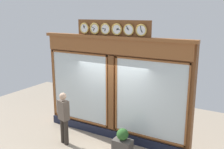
% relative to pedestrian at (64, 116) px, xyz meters
% --- Properties ---
extents(shop_facade, '(5.18, 0.42, 3.87)m').
position_rel_pedestrian_xyz_m(shop_facade, '(-1.12, -1.21, 0.80)').
color(shop_facade, brown).
rests_on(shop_facade, ground_plane).
extents(pedestrian, '(0.41, 0.31, 1.69)m').
position_rel_pedestrian_xyz_m(pedestrian, '(0.00, 0.00, 0.00)').
color(pedestrian, '#312A24').
rests_on(pedestrian, ground_plane).
extents(planter_box, '(0.56, 0.36, 0.44)m').
position_rel_pedestrian_xyz_m(planter_box, '(-1.88, -0.38, -0.71)').
color(planter_box, '#4C4742').
rests_on(planter_box, ground_plane).
extents(planter_shrub, '(0.35, 0.35, 0.35)m').
position_rel_pedestrian_xyz_m(planter_shrub, '(-1.88, -0.38, -0.31)').
color(planter_shrub, '#285623').
rests_on(planter_shrub, planter_box).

